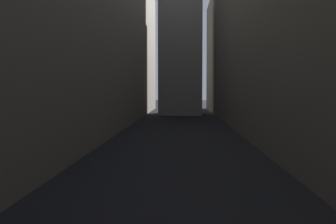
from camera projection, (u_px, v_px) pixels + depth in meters
name	position (u px, v px, depth m)	size (l,w,h in m)	color
ground_plane	(178.00, 136.00, 36.68)	(264.00, 264.00, 0.00)	black
building_block_left	(33.00, 7.00, 38.54)	(15.25, 108.00, 22.86)	gray
building_block_right	(298.00, 16.00, 37.78)	(10.14, 108.00, 21.00)	#60594F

